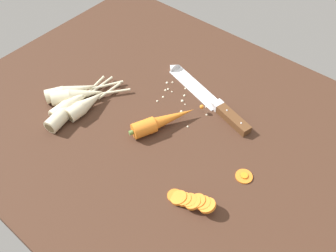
% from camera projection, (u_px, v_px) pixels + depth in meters
% --- Properties ---
extents(ground_plane, '(1.20, 0.90, 0.04)m').
position_uv_depth(ground_plane, '(173.00, 130.00, 0.98)').
color(ground_plane, '#42281C').
extents(chefs_knife, '(0.34, 0.12, 0.04)m').
position_uv_depth(chefs_knife, '(204.00, 94.00, 1.03)').
color(chefs_knife, silver).
rests_on(chefs_knife, ground_plane).
extents(whole_carrot, '(0.11, 0.20, 0.04)m').
position_uv_depth(whole_carrot, '(162.00, 122.00, 0.95)').
color(whole_carrot, orange).
rests_on(whole_carrot, ground_plane).
extents(parsnip_front, '(0.04, 0.22, 0.04)m').
position_uv_depth(parsnip_front, '(74.00, 103.00, 0.99)').
color(parsnip_front, beige).
rests_on(parsnip_front, ground_plane).
extents(parsnip_mid_left, '(0.13, 0.20, 0.04)m').
position_uv_depth(parsnip_mid_left, '(72.00, 91.00, 1.02)').
color(parsnip_mid_left, beige).
rests_on(parsnip_mid_left, ground_plane).
extents(parsnip_mid_right, '(0.15, 0.19, 0.04)m').
position_uv_depth(parsnip_mid_right, '(77.00, 95.00, 1.01)').
color(parsnip_mid_right, beige).
rests_on(parsnip_mid_right, ground_plane).
extents(parsnip_back, '(0.04, 0.19, 0.04)m').
position_uv_depth(parsnip_back, '(86.00, 104.00, 0.99)').
color(parsnip_back, beige).
rests_on(parsnip_back, ground_plane).
extents(parsnip_outer, '(0.07, 0.24, 0.04)m').
position_uv_depth(parsnip_outer, '(69.00, 109.00, 0.98)').
color(parsnip_outer, beige).
rests_on(parsnip_outer, ground_plane).
extents(carrot_slice_stack, '(0.11, 0.06, 0.04)m').
position_uv_depth(carrot_slice_stack, '(191.00, 201.00, 0.80)').
color(carrot_slice_stack, orange).
rests_on(carrot_slice_stack, ground_plane).
extents(carrot_slice_stray_near, '(0.04, 0.04, 0.01)m').
position_uv_depth(carrot_slice_stray_near, '(244.00, 176.00, 0.86)').
color(carrot_slice_stray_near, orange).
rests_on(carrot_slice_stray_near, ground_plane).
extents(mince_crumbs, '(0.22, 0.12, 0.01)m').
position_uv_depth(mince_crumbs, '(183.00, 98.00, 1.03)').
color(mince_crumbs, beige).
rests_on(mince_crumbs, ground_plane).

